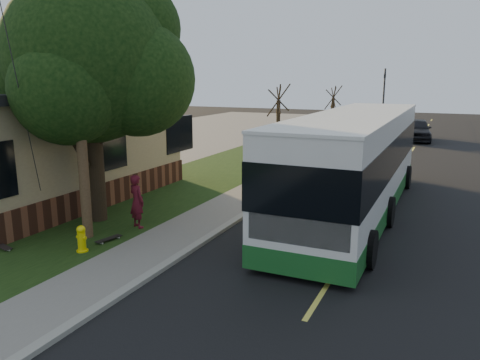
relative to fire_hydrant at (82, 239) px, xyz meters
The scene contains 18 objects.
ground 2.64m from the fire_hydrant, ahead, with size 120.00×120.00×0.00m, color black.
road 11.99m from the fire_hydrant, 56.58° to the left, with size 8.00×80.00×0.01m, color black.
curb 10.34m from the fire_hydrant, 75.43° to the left, with size 0.25×80.00×0.12m, color gray.
sidewalk 10.13m from the fire_hydrant, 80.91° to the left, with size 2.00×80.00×0.08m, color slate.
grass_verge 10.19m from the fire_hydrant, 100.76° to the left, with size 5.00×80.00×0.07m, color black.
building_lot 15.55m from the fire_hydrant, 139.96° to the left, with size 15.00×80.00×0.04m, color slate.
fire_hydrant is the anchor object (origin of this frame).
utility_pole 4.37m from the fire_hydrant, 125.38° to the left, with size 2.86×3.21×9.07m.
leafy_tree 5.65m from the fire_hydrant, 120.67° to the left, with size 6.30×6.00×7.80m.
bare_tree_near 18.10m from the fire_hydrant, 92.86° to the left, with size 1.38×1.21×4.31m.
bare_tree_far 30.04m from the fire_hydrant, 90.76° to the left, with size 1.38×1.21×4.03m.
traffic_signal 34.25m from the fire_hydrant, 84.79° to the left, with size 0.18×0.22×5.50m.
transit_bus 9.30m from the fire_hydrant, 49.79° to the left, with size 3.01×13.06×3.53m.
skateboarder 2.42m from the fire_hydrant, 87.58° to the left, with size 0.62×0.41×1.70m, color #52101C.
skateboard_main 1.01m from the fire_hydrant, 84.06° to the left, with size 0.38×0.87×0.08m.
skateboard_spare 2.33m from the fire_hydrant, 160.91° to the right, with size 0.85×0.41×0.08m.
dumpster 10.54m from the fire_hydrant, 118.55° to the left, with size 1.63×1.40×1.26m.
distant_car 29.44m from the fire_hydrant, 77.45° to the left, with size 2.00×4.98×1.70m, color black.
Camera 1 is at (6.34, -9.18, 4.72)m, focal length 35.00 mm.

